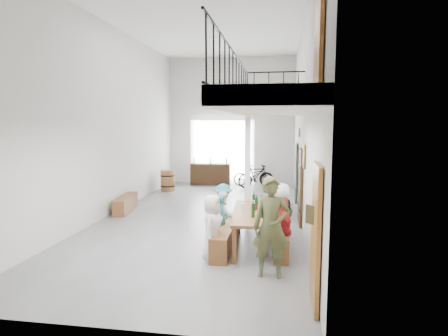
% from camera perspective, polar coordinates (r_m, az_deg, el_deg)
% --- Properties ---
extents(floor, '(12.00, 12.00, 0.00)m').
position_cam_1_polar(floor, '(10.89, -3.12, -7.38)').
color(floor, '#5F6062').
rests_on(floor, ground).
extents(room_walls, '(12.00, 12.00, 12.00)m').
position_cam_1_polar(room_walls, '(10.59, -3.25, 11.59)').
color(room_walls, silver).
rests_on(room_walls, ground).
extents(gateway_portal, '(2.80, 0.08, 2.80)m').
position_cam_1_polar(gateway_portal, '(16.52, -0.28, 2.42)').
color(gateway_portal, white).
rests_on(gateway_portal, ground).
extents(right_wall_decor, '(0.07, 8.28, 5.07)m').
position_cam_1_polar(right_wall_decor, '(8.53, 12.16, 0.40)').
color(right_wall_decor, '#A26725').
rests_on(right_wall_decor, ground).
extents(balcony, '(1.52, 5.62, 4.00)m').
position_cam_1_polar(balcony, '(7.21, 7.19, 9.06)').
color(balcony, white).
rests_on(balcony, ground).
extents(tasting_table, '(1.10, 2.36, 0.79)m').
position_cam_1_polar(tasting_table, '(8.12, 4.79, -7.21)').
color(tasting_table, brown).
rests_on(tasting_table, ground).
extents(bench_inner, '(0.36, 2.19, 0.50)m').
position_cam_1_polar(bench_inner, '(8.22, 0.30, -10.31)').
color(bench_inner, brown).
rests_on(bench_inner, ground).
extents(bench_wall, '(0.38, 2.12, 0.49)m').
position_cam_1_polar(bench_wall, '(8.28, 8.44, -10.33)').
color(bench_wall, brown).
rests_on(bench_wall, ground).
extents(tableware, '(0.56, 1.08, 0.35)m').
position_cam_1_polar(tableware, '(8.03, 4.90, -5.66)').
color(tableware, black).
rests_on(tableware, tasting_table).
extents(side_bench, '(0.58, 1.66, 0.46)m').
position_cam_1_polar(side_bench, '(11.88, -14.75, -5.27)').
color(side_bench, brown).
rests_on(side_bench, ground).
extents(oak_barrel, '(0.56, 0.56, 0.83)m').
position_cam_1_polar(oak_barrel, '(14.99, -8.59, -1.90)').
color(oak_barrel, brown).
rests_on(oak_barrel, ground).
extents(serving_counter, '(1.77, 0.63, 0.91)m').
position_cam_1_polar(serving_counter, '(16.42, -2.09, -0.92)').
color(serving_counter, '#3D2613').
rests_on(serving_counter, ground).
extents(counter_bottles, '(1.49, 0.17, 0.28)m').
position_cam_1_polar(counter_bottles, '(16.35, -2.10, 1.15)').
color(counter_bottles, black).
rests_on(counter_bottles, serving_counter).
extents(guest_left_a, '(0.49, 0.68, 1.30)m').
position_cam_1_polar(guest_left_a, '(7.43, -1.81, -9.01)').
color(guest_left_a, white).
rests_on(guest_left_a, ground).
extents(guest_left_b, '(0.31, 0.44, 1.16)m').
position_cam_1_polar(guest_left_b, '(8.18, -0.41, -8.00)').
color(guest_left_b, '#227371').
rests_on(guest_left_b, ground).
extents(guest_left_c, '(0.60, 0.67, 1.13)m').
position_cam_1_polar(guest_left_c, '(8.69, -0.13, -7.23)').
color(guest_left_c, white).
rests_on(guest_left_c, ground).
extents(guest_left_d, '(0.70, 0.90, 1.23)m').
position_cam_1_polar(guest_left_d, '(9.07, -0.10, -6.28)').
color(guest_left_d, '#227371').
rests_on(guest_left_d, ground).
extents(guest_right_a, '(0.53, 0.78, 1.22)m').
position_cam_1_polar(guest_right_a, '(7.59, 8.99, -9.02)').
color(guest_right_a, red).
rests_on(guest_right_a, ground).
extents(guest_right_b, '(0.36, 1.03, 1.10)m').
position_cam_1_polar(guest_right_b, '(8.24, 9.03, -8.20)').
color(guest_right_b, black).
rests_on(guest_right_b, ground).
extents(guest_right_c, '(0.54, 0.71, 1.31)m').
position_cam_1_polar(guest_right_c, '(8.80, 8.78, -6.51)').
color(guest_right_c, white).
rests_on(guest_right_c, ground).
extents(host_standing, '(0.66, 0.44, 1.77)m').
position_cam_1_polar(host_standing, '(6.63, 7.21, -8.92)').
color(host_standing, '#474D2B').
rests_on(host_standing, ground).
extents(potted_plant, '(0.44, 0.41, 0.41)m').
position_cam_1_polar(potted_plant, '(11.04, 9.96, -6.20)').
color(potted_plant, '#19541C').
rests_on(potted_plant, ground).
extents(bicycle_near, '(1.79, 1.03, 0.89)m').
position_cam_1_polar(bicycle_near, '(16.13, 4.43, -1.12)').
color(bicycle_near, black).
rests_on(bicycle_near, ground).
extents(bicycle_far, '(1.63, 1.11, 0.96)m').
position_cam_1_polar(bicycle_far, '(15.62, 4.92, -1.26)').
color(bicycle_far, black).
rests_on(bicycle_far, ground).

